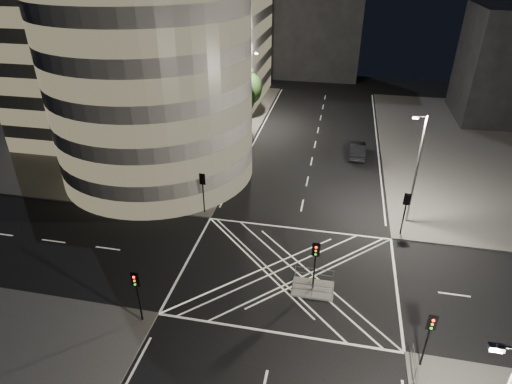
% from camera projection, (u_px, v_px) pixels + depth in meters
% --- Properties ---
extents(ground, '(120.00, 120.00, 0.00)m').
position_uv_depth(ground, '(288.00, 272.00, 32.65)').
color(ground, black).
rests_on(ground, ground).
extents(sidewalk_far_left, '(42.00, 42.00, 0.15)m').
position_uv_depth(sidewalk_far_left, '(111.00, 122.00, 60.62)').
color(sidewalk_far_left, '#55524F').
rests_on(sidewalk_far_left, ground).
extents(central_island, '(3.00, 2.00, 0.15)m').
position_uv_depth(central_island, '(313.00, 289.00, 30.99)').
color(central_island, slate).
rests_on(central_island, ground).
extents(office_tower_curved, '(30.00, 29.00, 27.20)m').
position_uv_depth(office_tower_curved, '(125.00, 43.00, 45.91)').
color(office_tower_curved, gray).
rests_on(office_tower_curved, sidewalk_far_left).
extents(office_block_rear, '(24.00, 16.00, 22.00)m').
position_uv_depth(office_block_rear, '(188.00, 25.00, 66.67)').
color(office_block_rear, gray).
rests_on(office_block_rear, sidewalk_far_left).
extents(building_far_end, '(18.00, 8.00, 18.00)m').
position_uv_depth(building_far_end, '(311.00, 27.00, 78.21)').
color(building_far_end, black).
rests_on(building_far_end, ground).
extents(tree_a, '(3.83, 3.83, 6.71)m').
position_uv_depth(tree_a, '(191.00, 157.00, 39.83)').
color(tree_a, black).
rests_on(tree_a, sidewalk_far_left).
extents(tree_b, '(3.96, 3.96, 7.15)m').
position_uv_depth(tree_b, '(210.00, 130.00, 44.75)').
color(tree_b, black).
rests_on(tree_b, sidewalk_far_left).
extents(tree_c, '(4.74, 4.74, 7.74)m').
position_uv_depth(tree_c, '(225.00, 110.00, 49.78)').
color(tree_c, black).
rests_on(tree_c, sidewalk_far_left).
extents(tree_d, '(4.73, 4.73, 7.56)m').
position_uv_depth(tree_d, '(237.00, 96.00, 54.97)').
color(tree_d, black).
rests_on(tree_d, sidewalk_far_left).
extents(tree_e, '(4.17, 4.17, 6.57)m').
position_uv_depth(tree_e, '(247.00, 88.00, 60.41)').
color(tree_e, black).
rests_on(tree_e, sidewalk_far_left).
extents(traffic_signal_fl, '(0.55, 0.22, 4.00)m').
position_uv_depth(traffic_signal_fl, '(203.00, 186.00, 38.52)').
color(traffic_signal_fl, black).
rests_on(traffic_signal_fl, sidewalk_far_left).
extents(traffic_signal_nl, '(0.55, 0.22, 4.00)m').
position_uv_depth(traffic_signal_nl, '(137.00, 288.00, 26.95)').
color(traffic_signal_nl, black).
rests_on(traffic_signal_nl, sidewalk_near_left).
extents(traffic_signal_fr, '(0.55, 0.22, 4.00)m').
position_uv_depth(traffic_signal_fr, '(406.00, 206.00, 35.46)').
color(traffic_signal_fr, black).
rests_on(traffic_signal_fr, sidewalk_far_right).
extents(traffic_signal_nr, '(0.55, 0.22, 4.00)m').
position_uv_depth(traffic_signal_nr, '(429.00, 331.00, 23.89)').
color(traffic_signal_nr, black).
rests_on(traffic_signal_nr, sidewalk_near_right).
extents(traffic_signal_island, '(0.55, 0.22, 4.00)m').
position_uv_depth(traffic_signal_island, '(315.00, 258.00, 29.58)').
color(traffic_signal_island, black).
rests_on(traffic_signal_island, central_island).
extents(street_lamp_left_near, '(1.25, 0.25, 10.00)m').
position_uv_depth(street_lamp_left_near, '(211.00, 137.00, 41.75)').
color(street_lamp_left_near, slate).
rests_on(street_lamp_left_near, sidewalk_far_left).
extents(street_lamp_left_far, '(1.25, 0.25, 10.00)m').
position_uv_depth(street_lamp_left_far, '(250.00, 86.00, 57.06)').
color(street_lamp_left_far, slate).
rests_on(street_lamp_left_far, sidewalk_far_left).
extents(street_lamp_right_far, '(1.25, 0.25, 10.00)m').
position_uv_depth(street_lamp_right_far, '(416.00, 167.00, 35.92)').
color(street_lamp_right_far, slate).
rests_on(street_lamp_right_far, sidewalk_far_right).
extents(railing_island_south, '(2.80, 0.06, 1.10)m').
position_uv_depth(railing_island_south, '(312.00, 291.00, 29.92)').
color(railing_island_south, slate).
rests_on(railing_island_south, central_island).
extents(railing_island_north, '(2.80, 0.06, 1.10)m').
position_uv_depth(railing_island_north, '(314.00, 274.00, 31.45)').
color(railing_island_north, slate).
rests_on(railing_island_north, central_island).
extents(sedan, '(1.88, 5.14, 1.68)m').
position_uv_depth(sedan, '(357.00, 150.00, 50.45)').
color(sedan, black).
rests_on(sedan, ground).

